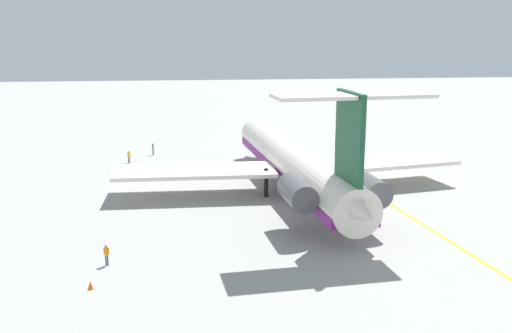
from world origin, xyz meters
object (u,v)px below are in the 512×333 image
object	(u,v)px
main_jetliner	(296,164)
ground_crew_near_nose	(153,148)
safety_cone_tail	(90,285)
ground_crew_portside	(106,252)
ground_crew_starboard	(347,140)
ground_crew_near_tail	(129,155)

from	to	relation	value
main_jetliner	ground_crew_near_nose	bearing A→B (deg)	30.34
main_jetliner	safety_cone_tail	size ratio (longest dim) A/B	78.48
ground_crew_portside	ground_crew_starboard	xyz separation A→B (m)	(42.41, -29.78, 0.04)
ground_crew_portside	safety_cone_tail	distance (m)	4.24
ground_crew_near_nose	safety_cone_tail	distance (m)	44.21
ground_crew_near_tail	ground_crew_portside	size ratio (longest dim) A/B	1.01
main_jetliner	ground_crew_starboard	distance (m)	27.88
ground_crew_portside	safety_cone_tail	size ratio (longest dim) A/B	3.04
ground_crew_near_nose	ground_crew_near_tail	xyz separation A→B (m)	(-4.79, 2.87, 0.01)
ground_crew_near_nose	ground_crew_near_tail	distance (m)	5.59
ground_crew_portside	ground_crew_starboard	world-z (taller)	ground_crew_starboard
ground_crew_near_tail	safety_cone_tail	bearing A→B (deg)	-6.83
ground_crew_near_tail	main_jetliner	bearing A→B (deg)	38.75
ground_crew_near_nose	ground_crew_starboard	xyz separation A→B (m)	(2.37, -28.57, 0.04)
ground_crew_near_tail	safety_cone_tail	distance (m)	39.40
main_jetliner	ground_crew_portside	bearing A→B (deg)	129.52
ground_crew_portside	ground_crew_starboard	distance (m)	51.82
ground_crew_near_nose	main_jetliner	bearing A→B (deg)	-31.57
ground_crew_starboard	safety_cone_tail	world-z (taller)	ground_crew_starboard
ground_crew_portside	ground_crew_starboard	bearing A→B (deg)	-24.65
ground_crew_near_nose	ground_crew_portside	bearing A→B (deg)	-69.14
main_jetliner	ground_crew_portside	distance (m)	24.86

